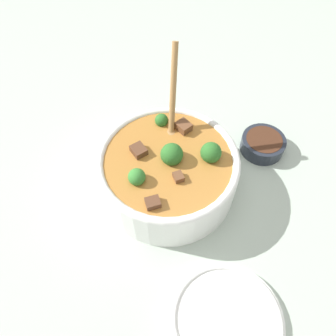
# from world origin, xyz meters

# --- Properties ---
(ground_plane) EXTENTS (4.00, 4.00, 0.00)m
(ground_plane) POSITION_xyz_m (0.00, 0.00, 0.00)
(ground_plane) COLOR #ADBCAD
(stew_bowl) EXTENTS (0.29, 0.28, 0.25)m
(stew_bowl) POSITION_xyz_m (0.00, -0.00, 0.06)
(stew_bowl) COLOR white
(stew_bowl) RESTS_ON ground_plane
(condiment_bowl) EXTENTS (0.10, 0.10, 0.04)m
(condiment_bowl) POSITION_xyz_m (0.07, -0.23, 0.02)
(condiment_bowl) COLOR #232833
(condiment_bowl) RESTS_ON ground_plane
(empty_plate) EXTENTS (0.19, 0.19, 0.02)m
(empty_plate) POSITION_xyz_m (-0.28, -0.06, 0.01)
(empty_plate) COLOR white
(empty_plate) RESTS_ON ground_plane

